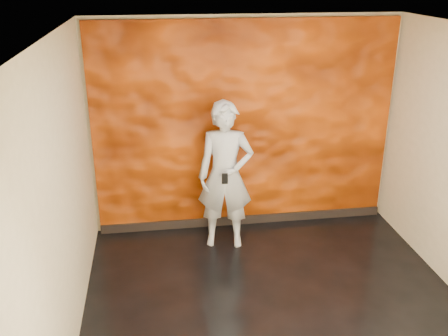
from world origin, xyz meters
TOP-DOWN VIEW (x-y plane):
  - room at (0.00, 0.00)m, footprint 4.02×4.02m
  - feature_wall at (0.00, 1.96)m, footprint 3.90×0.06m
  - baseboard at (0.00, 1.92)m, footprint 3.90×0.04m
  - man at (-0.33, 1.45)m, footprint 0.75×0.56m
  - phone at (-0.38, 1.19)m, footprint 0.07×0.01m

SIDE VIEW (x-z plane):
  - baseboard at x=0.00m, z-range 0.00..0.12m
  - man at x=-0.33m, z-range 0.00..1.87m
  - phone at x=-0.38m, z-range 0.95..1.08m
  - feature_wall at x=0.00m, z-range 0.00..2.75m
  - room at x=0.00m, z-range -0.01..2.81m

